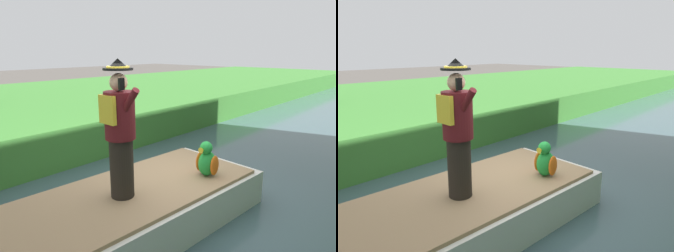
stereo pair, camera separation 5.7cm
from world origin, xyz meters
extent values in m
plane|color=#4C4742|center=(0.00, 0.00, 0.00)|extent=(80.00, 80.00, 0.00)
cube|color=#3D565B|center=(0.00, 0.00, 0.05)|extent=(5.51, 48.00, 0.10)
cube|color=silver|center=(0.00, -0.79, 0.38)|extent=(2.07, 4.31, 0.56)
cube|color=#997A56|center=(0.00, -0.79, 0.69)|extent=(1.90, 3.96, 0.05)
cylinder|color=black|center=(0.04, -0.98, 1.12)|extent=(0.32, 0.32, 0.82)
cylinder|color=#561419|center=(0.04, -0.98, 1.84)|extent=(0.40, 0.40, 0.62)
cube|color=gold|center=(0.04, -1.17, 1.94)|extent=(0.28, 0.06, 0.36)
sphere|color=#DBA884|center=(0.04, -0.98, 2.27)|extent=(0.23, 0.23, 0.23)
cylinder|color=black|center=(0.04, -0.98, 2.43)|extent=(0.38, 0.38, 0.03)
cone|color=black|center=(0.04, -0.98, 2.50)|extent=(0.26, 0.26, 0.12)
cylinder|color=gold|center=(0.04, -0.98, 2.46)|extent=(0.29, 0.29, 0.02)
cylinder|color=#561419|center=(0.26, -1.02, 2.02)|extent=(0.38, 0.09, 0.43)
cube|color=black|center=(0.17, -1.04, 2.26)|extent=(0.03, 0.08, 0.15)
ellipsoid|color=green|center=(0.48, 0.38, 0.91)|extent=(0.26, 0.32, 0.40)
sphere|color=green|center=(0.48, 0.34, 1.18)|extent=(0.20, 0.20, 0.20)
cone|color=yellow|center=(0.48, 0.24, 1.17)|extent=(0.09, 0.09, 0.09)
ellipsoid|color=orange|center=(0.34, 0.38, 0.91)|extent=(0.08, 0.20, 0.32)
ellipsoid|color=orange|center=(0.62, 0.38, 0.91)|extent=(0.08, 0.20, 0.32)
camera|label=1|loc=(3.09, -3.39, 2.66)|focal=32.63mm
camera|label=2|loc=(3.13, -3.36, 2.66)|focal=32.63mm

